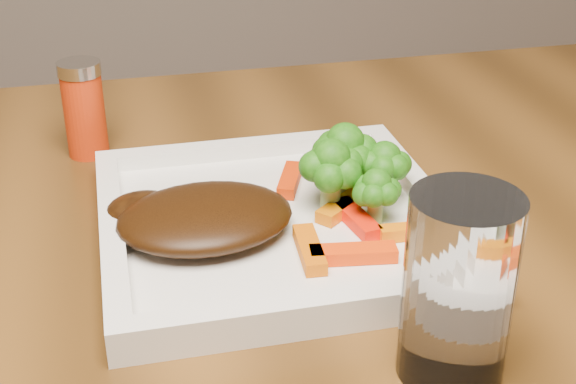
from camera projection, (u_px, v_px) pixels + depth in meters
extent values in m
cube|color=white|center=(276.00, 228.00, 0.63)|extent=(0.27, 0.27, 0.01)
ellipsoid|color=#311907|center=(205.00, 217.00, 0.61)|extent=(0.14, 0.11, 0.03)
cube|color=#F73A04|center=(353.00, 254.00, 0.58)|extent=(0.06, 0.03, 0.01)
cube|color=orange|center=(410.00, 231.00, 0.61)|extent=(0.05, 0.02, 0.01)
cube|color=#D55D03|center=(310.00, 249.00, 0.58)|extent=(0.02, 0.06, 0.01)
cube|color=red|center=(375.00, 173.00, 0.69)|extent=(0.06, 0.05, 0.01)
cube|color=red|center=(290.00, 180.00, 0.68)|extent=(0.03, 0.06, 0.01)
cube|color=#F31B03|center=(356.00, 219.00, 0.62)|extent=(0.03, 0.06, 0.01)
cube|color=#DB6A03|center=(344.00, 205.00, 0.64)|extent=(0.06, 0.05, 0.01)
cylinder|color=red|center=(84.00, 109.00, 0.75)|extent=(0.05, 0.05, 0.09)
cylinder|color=silver|center=(458.00, 289.00, 0.47)|extent=(0.08, 0.08, 0.12)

